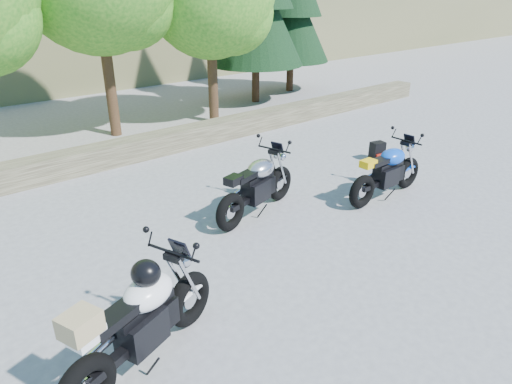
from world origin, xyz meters
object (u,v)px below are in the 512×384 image
Objects in this scene: blue_bike at (387,172)px; backpack at (377,151)px; white_bike at (141,319)px; silver_bike at (257,186)px.

blue_bike reaches higher than backpack.
white_bike reaches higher than blue_bike.
silver_bike is 2.52m from blue_bike.
silver_bike is 0.99× the size of white_bike.
backpack is (7.03, 2.27, -0.38)m from white_bike.
blue_bike is 4.79× the size of backpack.
blue_bike is at bearing -38.35° from silver_bike.
white_bike is at bearing -162.73° from silver_bike.
white_bike reaches higher than backpack.
backpack is (3.86, 0.32, -0.31)m from silver_bike.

